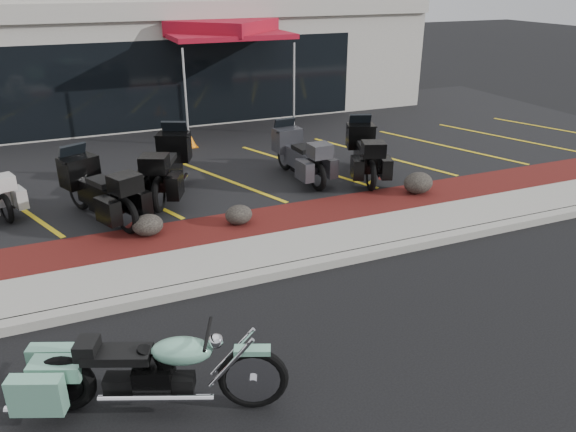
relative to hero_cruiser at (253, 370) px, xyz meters
name	(u,v)px	position (x,y,z in m)	size (l,w,h in m)	color
ground	(323,298)	(1.76, 1.81, -0.52)	(90.00, 90.00, 0.00)	black
curb	(299,268)	(1.76, 2.71, -0.45)	(24.00, 0.25, 0.15)	gray
sidewalk	(283,250)	(1.76, 3.41, -0.45)	(24.00, 1.20, 0.15)	gray
mulch_bed	(259,224)	(1.76, 4.61, -0.44)	(24.00, 1.20, 0.16)	#3A0E0D
upper_lot	(192,151)	(1.76, 10.01, -0.45)	(26.00, 9.60, 0.15)	black
dealership_building	(146,52)	(1.76, 16.28, 1.48)	(18.00, 8.16, 4.00)	#A59F95
boulder_left	(148,225)	(-0.33, 4.78, -0.17)	(0.56, 0.47, 0.40)	black
boulder_mid	(239,215)	(1.35, 4.62, -0.18)	(0.52, 0.44, 0.37)	black
boulder_right	(418,183)	(5.46, 4.68, -0.13)	(0.65, 0.55, 0.46)	black
hero_cruiser	(253,370)	(0.00, 0.00, 0.00)	(2.98, 0.76, 1.05)	#76B89A
touring_black_front	(77,177)	(-1.37, 6.58, 0.31)	(2.35, 0.90, 1.37)	black
touring_black_mid	(176,152)	(0.81, 7.45, 0.34)	(2.46, 0.94, 1.43)	black
touring_grey	(285,144)	(3.41, 7.29, 0.27)	(2.21, 0.84, 1.29)	#303035
touring_black_rear	(359,141)	(5.18, 6.82, 0.29)	(2.28, 0.87, 1.33)	black
traffic_cone	(190,140)	(1.76, 10.17, -0.17)	(0.35, 0.35, 0.41)	orange
popup_canopy	(223,30)	(3.37, 11.96, 2.53)	(4.31, 4.31, 3.20)	silver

